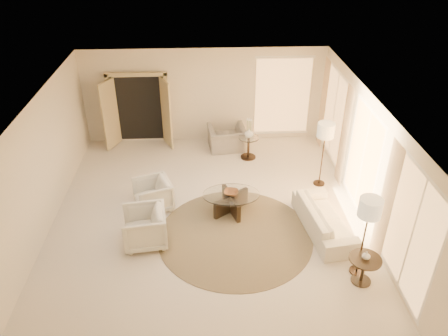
{
  "coord_description": "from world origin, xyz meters",
  "views": [
    {
      "loc": [
        -0.02,
        -7.99,
        6.18
      ],
      "look_at": [
        0.4,
        0.4,
        1.1
      ],
      "focal_mm": 35.0,
      "sensor_mm": 36.0,
      "label": 1
    }
  ],
  "objects_px": {
    "armchair_left": "(153,193)",
    "coffee_table": "(231,200)",
    "floor_lamp_far": "(370,211)",
    "floor_lamp_near": "(326,133)",
    "bowl": "(231,193)",
    "sofa": "(325,219)",
    "end_vase": "(366,256)",
    "side_table": "(249,145)",
    "armchair_right": "(144,226)",
    "side_vase": "(249,133)",
    "accent_chair": "(227,135)",
    "end_table": "(364,266)"
  },
  "relations": [
    {
      "from": "side_table",
      "to": "floor_lamp_far",
      "type": "relative_size",
      "value": 0.37
    },
    {
      "from": "floor_lamp_far",
      "to": "side_vase",
      "type": "distance_m",
      "value": 4.96
    },
    {
      "from": "side_vase",
      "to": "floor_lamp_near",
      "type": "bearing_deg",
      "value": -40.66
    },
    {
      "from": "armchair_right",
      "to": "floor_lamp_far",
      "type": "height_order",
      "value": "floor_lamp_far"
    },
    {
      "from": "end_vase",
      "to": "sofa",
      "type": "bearing_deg",
      "value": 102.44
    },
    {
      "from": "armchair_left",
      "to": "end_vase",
      "type": "bearing_deg",
      "value": 38.11
    },
    {
      "from": "end_table",
      "to": "floor_lamp_far",
      "type": "relative_size",
      "value": 0.35
    },
    {
      "from": "armchair_right",
      "to": "side_vase",
      "type": "bearing_deg",
      "value": 137.23
    },
    {
      "from": "floor_lamp_near",
      "to": "side_vase",
      "type": "distance_m",
      "value": 2.33
    },
    {
      "from": "accent_chair",
      "to": "end_table",
      "type": "distance_m",
      "value": 5.87
    },
    {
      "from": "side_table",
      "to": "floor_lamp_near",
      "type": "height_order",
      "value": "floor_lamp_near"
    },
    {
      "from": "bowl",
      "to": "armchair_left",
      "type": "bearing_deg",
      "value": 172.97
    },
    {
      "from": "armchair_right",
      "to": "side_vase",
      "type": "relative_size",
      "value": 3.35
    },
    {
      "from": "armchair_left",
      "to": "coffee_table",
      "type": "height_order",
      "value": "armchair_left"
    },
    {
      "from": "end_table",
      "to": "floor_lamp_far",
      "type": "bearing_deg",
      "value": 90.0
    },
    {
      "from": "sofa",
      "to": "floor_lamp_far",
      "type": "relative_size",
      "value": 1.19
    },
    {
      "from": "accent_chair",
      "to": "bowl",
      "type": "relative_size",
      "value": 3.25
    },
    {
      "from": "bowl",
      "to": "floor_lamp_far",
      "type": "bearing_deg",
      "value": -41.87
    },
    {
      "from": "armchair_right",
      "to": "floor_lamp_near",
      "type": "relative_size",
      "value": 0.52
    },
    {
      "from": "end_table",
      "to": "bowl",
      "type": "bearing_deg",
      "value": 134.9
    },
    {
      "from": "side_vase",
      "to": "end_table",
      "type": "bearing_deg",
      "value": -70.8
    },
    {
      "from": "end_vase",
      "to": "side_table",
      "type": "bearing_deg",
      "value": 109.2
    },
    {
      "from": "bowl",
      "to": "side_vase",
      "type": "relative_size",
      "value": 1.22
    },
    {
      "from": "armchair_right",
      "to": "bowl",
      "type": "bearing_deg",
      "value": 111.3
    },
    {
      "from": "sofa",
      "to": "floor_lamp_far",
      "type": "xyz_separation_m",
      "value": [
        0.34,
        -1.31,
        1.17
      ]
    },
    {
      "from": "sofa",
      "to": "side_table",
      "type": "relative_size",
      "value": 3.17
    },
    {
      "from": "end_vase",
      "to": "bowl",
      "type": "bearing_deg",
      "value": 134.9
    },
    {
      "from": "coffee_table",
      "to": "end_vase",
      "type": "distance_m",
      "value": 3.34
    },
    {
      "from": "sofa",
      "to": "coffee_table",
      "type": "relative_size",
      "value": 1.24
    },
    {
      "from": "floor_lamp_near",
      "to": "bowl",
      "type": "distance_m",
      "value": 2.74
    },
    {
      "from": "sofa",
      "to": "armchair_left",
      "type": "distance_m",
      "value": 3.95
    },
    {
      "from": "sofa",
      "to": "side_table",
      "type": "xyz_separation_m",
      "value": [
        -1.35,
        3.3,
        0.09
      ]
    },
    {
      "from": "armchair_right",
      "to": "accent_chair",
      "type": "height_order",
      "value": "accent_chair"
    },
    {
      "from": "accent_chair",
      "to": "side_vase",
      "type": "height_order",
      "value": "accent_chair"
    },
    {
      "from": "floor_lamp_near",
      "to": "end_vase",
      "type": "relative_size",
      "value": 10.6
    },
    {
      "from": "armchair_left",
      "to": "end_table",
      "type": "height_order",
      "value": "armchair_left"
    },
    {
      "from": "floor_lamp_near",
      "to": "coffee_table",
      "type": "bearing_deg",
      "value": -155.73
    },
    {
      "from": "armchair_left",
      "to": "floor_lamp_far",
      "type": "relative_size",
      "value": 0.47
    },
    {
      "from": "end_table",
      "to": "floor_lamp_near",
      "type": "distance_m",
      "value": 3.57
    },
    {
      "from": "armchair_left",
      "to": "coffee_table",
      "type": "bearing_deg",
      "value": 62.82
    },
    {
      "from": "end_table",
      "to": "bowl",
      "type": "relative_size",
      "value": 1.86
    },
    {
      "from": "sofa",
      "to": "bowl",
      "type": "bearing_deg",
      "value": 60.32
    },
    {
      "from": "armchair_right",
      "to": "end_table",
      "type": "distance_m",
      "value": 4.43
    },
    {
      "from": "armchair_left",
      "to": "bowl",
      "type": "xyz_separation_m",
      "value": [
        1.82,
        -0.22,
        0.11
      ]
    },
    {
      "from": "coffee_table",
      "to": "end_table",
      "type": "relative_size",
      "value": 2.73
    },
    {
      "from": "sofa",
      "to": "accent_chair",
      "type": "height_order",
      "value": "accent_chair"
    },
    {
      "from": "armchair_right",
      "to": "end_table",
      "type": "xyz_separation_m",
      "value": [
        4.22,
        -1.33,
        -0.06
      ]
    },
    {
      "from": "floor_lamp_far",
      "to": "side_vase",
      "type": "bearing_deg",
      "value": 110.17
    },
    {
      "from": "floor_lamp_near",
      "to": "side_vase",
      "type": "xyz_separation_m",
      "value": [
        -1.69,
        1.45,
        -0.68
      ]
    },
    {
      "from": "sofa",
      "to": "floor_lamp_near",
      "type": "height_order",
      "value": "floor_lamp_near"
    }
  ]
}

